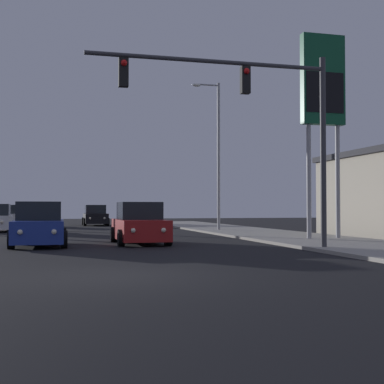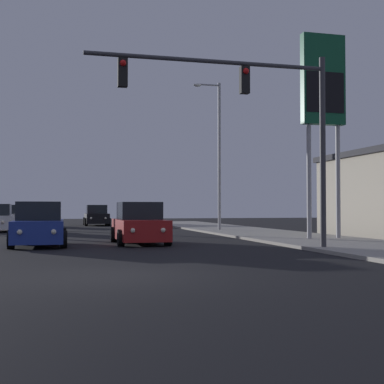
# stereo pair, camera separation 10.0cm
# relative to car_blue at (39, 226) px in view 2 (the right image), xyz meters

# --- Properties ---
(ground_plane) EXTENTS (120.00, 120.00, 0.00)m
(ground_plane) POSITION_rel_car_blue_xyz_m (1.89, -9.53, -0.76)
(ground_plane) COLOR black
(sidewalk_right) EXTENTS (5.00, 60.00, 0.12)m
(sidewalk_right) POSITION_rel_car_blue_xyz_m (11.39, 0.47, -0.70)
(sidewalk_right) COLOR #9E998E
(sidewalk_right) RESTS_ON ground
(car_blue) EXTENTS (2.04, 4.32, 1.68)m
(car_blue) POSITION_rel_car_blue_xyz_m (0.00, 0.00, 0.00)
(car_blue) COLOR navy
(car_blue) RESTS_ON ground
(car_red) EXTENTS (2.04, 4.32, 1.68)m
(car_red) POSITION_rel_car_blue_xyz_m (3.89, 0.35, 0.00)
(car_red) COLOR maroon
(car_red) RESTS_ON ground
(car_tan) EXTENTS (2.04, 4.33, 1.68)m
(car_tan) POSITION_rel_car_blue_xyz_m (6.66, 23.22, 0.00)
(car_tan) COLOR tan
(car_tan) RESTS_ON ground
(car_black) EXTENTS (2.04, 4.31, 1.68)m
(car_black) POSITION_rel_car_blue_xyz_m (3.73, 23.40, 0.00)
(car_black) COLOR black
(car_black) RESTS_ON ground
(car_silver) EXTENTS (2.04, 4.33, 1.68)m
(car_silver) POSITION_rel_car_blue_xyz_m (-2.77, 23.56, 0.00)
(car_silver) COLOR #B7B7BC
(car_silver) RESTS_ON ground
(traffic_light_mast) EXTENTS (8.15, 0.36, 6.50)m
(traffic_light_mast) POSITION_rel_car_blue_xyz_m (7.10, -4.51, 4.01)
(traffic_light_mast) COLOR #38383D
(traffic_light_mast) RESTS_ON sidewalk_right
(street_lamp) EXTENTS (1.74, 0.24, 9.00)m
(street_lamp) POSITION_rel_car_blue_xyz_m (10.11, 10.15, 4.36)
(street_lamp) COLOR #99999E
(street_lamp) RESTS_ON sidewalk_right
(gas_station_sign) EXTENTS (2.00, 0.42, 9.00)m
(gas_station_sign) POSITION_rel_car_blue_xyz_m (12.02, 0.26, 5.86)
(gas_station_sign) COLOR #99999E
(gas_station_sign) RESTS_ON sidewalk_right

